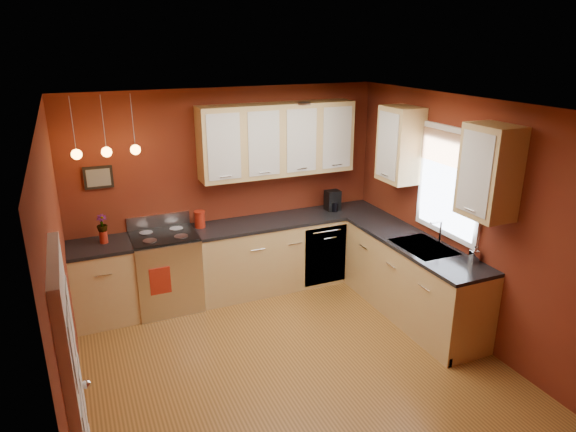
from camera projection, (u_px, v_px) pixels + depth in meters
name	position (u px, v px, depth m)	size (l,w,h in m)	color
floor	(296.00, 369.00, 5.17)	(4.20, 4.20, 0.00)	#93602B
ceiling	(298.00, 107.00, 4.32)	(4.00, 4.20, 0.02)	silver
wall_back	(229.00, 191.00, 6.56)	(4.00, 0.02, 2.60)	maroon
wall_front	(449.00, 381.00, 2.92)	(4.00, 0.02, 2.60)	maroon
wall_left	(63.00, 290.00, 3.99)	(0.02, 4.20, 2.60)	maroon
wall_right	(467.00, 221.00, 5.49)	(0.02, 4.20, 2.60)	maroon
base_cabinets_back_left	(104.00, 284.00, 5.96)	(0.70, 0.60, 0.90)	tan
base_cabinets_back_right	(291.00, 252.00, 6.85)	(2.54, 0.60, 0.90)	tan
base_cabinets_right	(412.00, 280.00, 6.05)	(0.60, 2.10, 0.90)	tan
counter_back_left	(99.00, 247.00, 5.81)	(0.70, 0.62, 0.04)	black
counter_back_right	(291.00, 219.00, 6.70)	(2.54, 0.62, 0.04)	black
counter_right	(415.00, 243.00, 5.89)	(0.62, 2.10, 0.04)	black
gas_range	(167.00, 271.00, 6.22)	(0.76, 0.64, 1.11)	silver
dishwasher_front	(325.00, 255.00, 6.74)	(0.60, 0.02, 0.80)	silver
sink	(423.00, 248.00, 5.77)	(0.50, 0.70, 0.33)	gray
window	(450.00, 179.00, 5.61)	(0.06, 1.02, 1.22)	white
door_left_wall	(79.00, 415.00, 3.05)	(0.12, 0.82, 2.05)	white
upper_cabinets_back	(278.00, 140.00, 6.42)	(2.00, 0.35, 0.90)	tan
upper_cabinets_right	(440.00, 157.00, 5.49)	(0.35, 1.95, 0.90)	tan
wall_picture	(98.00, 177.00, 5.85)	(0.32, 0.03, 0.26)	black
pendant_lights	(107.00, 151.00, 5.48)	(0.71, 0.11, 0.66)	gray
red_canister	(200.00, 219.00, 6.31)	(0.14, 0.14, 0.21)	maroon
red_vase	(103.00, 237.00, 5.84)	(0.09, 0.09, 0.14)	maroon
flowers	(102.00, 224.00, 5.79)	(0.12, 0.12, 0.21)	maroon
coffee_maker	(333.00, 201.00, 6.94)	(0.19, 0.19, 0.27)	black
soap_pump	(474.00, 254.00, 5.33)	(0.08, 0.08, 0.18)	silver
dish_towel	(160.00, 281.00, 5.88)	(0.24, 0.02, 0.32)	maroon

